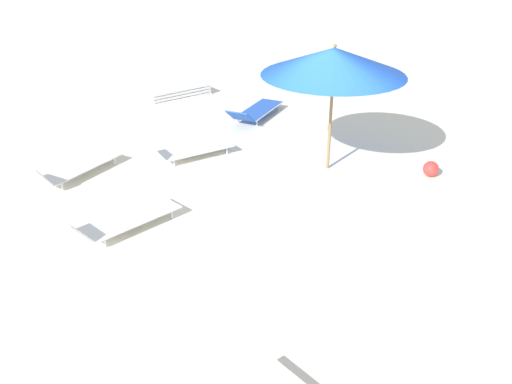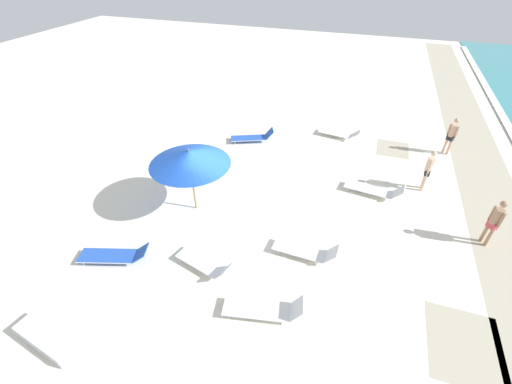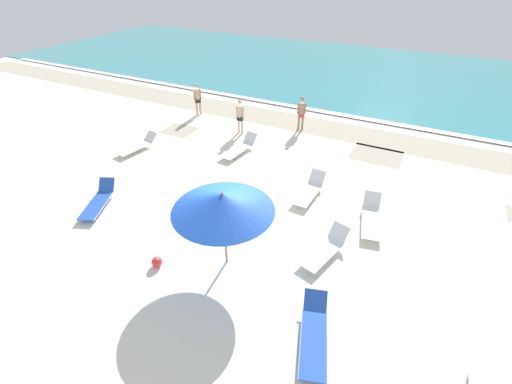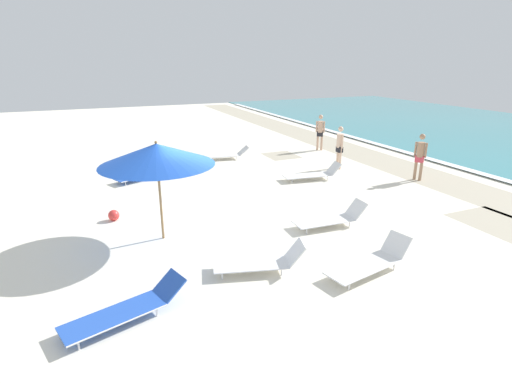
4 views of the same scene
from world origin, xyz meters
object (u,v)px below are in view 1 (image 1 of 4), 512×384
sun_lounger_near_water_left (119,220)px  sun_lounger_mid_beach_pair_b (255,111)px  sun_lounger_beside_umbrella (186,149)px  beach_umbrella (334,62)px  beach_ball (431,169)px  lounger_stack (178,92)px  sun_lounger_near_water_right (71,168)px

sun_lounger_near_water_left → sun_lounger_mid_beach_pair_b: bearing=-66.8°
sun_lounger_beside_umbrella → sun_lounger_mid_beach_pair_b: sun_lounger_beside_umbrella is taller
beach_umbrella → sun_lounger_near_water_left: (1.03, 4.40, -1.98)m
sun_lounger_mid_beach_pair_b → beach_umbrella: bearing=141.3°
beach_umbrella → beach_ball: size_ratio=8.97×
beach_umbrella → beach_ball: beach_umbrella is taller
beach_umbrella → lounger_stack: (5.96, -1.11, -2.03)m
beach_umbrella → sun_lounger_near_water_right: (3.47, 3.79, -1.98)m
lounger_stack → sun_lounger_mid_beach_pair_b: size_ratio=0.86×
beach_umbrella → sun_lounger_near_water_left: 4.93m
beach_ball → lounger_stack: bearing=-0.4°
beach_umbrella → sun_lounger_near_water_right: bearing=47.6°
lounger_stack → beach_ball: bearing=-170.2°
lounger_stack → sun_lounger_beside_umbrella: (-3.44, 2.73, 0.06)m
lounger_stack → sun_lounger_near_water_right: size_ratio=0.88×
beach_ball → sun_lounger_beside_umbrella: bearing=32.2°
beach_umbrella → beach_ball: 2.89m
beach_umbrella → sun_lounger_near_water_left: beach_umbrella is taller
sun_lounger_beside_umbrella → sun_lounger_near_water_right: sun_lounger_near_water_right is taller
lounger_stack → sun_lounger_beside_umbrella: 4.39m
sun_lounger_near_water_right → sun_lounger_mid_beach_pair_b: bearing=-105.1°
sun_lounger_near_water_left → lounger_stack: bearing=-45.5°
lounger_stack → beach_umbrella: bearing=179.6°
sun_lounger_near_water_left → beach_ball: sun_lounger_near_water_left is taller
lounger_stack → sun_lounger_mid_beach_pair_b: sun_lounger_mid_beach_pair_b is taller
sun_lounger_near_water_left → sun_lounger_near_water_right: (2.44, -0.61, -0.00)m
lounger_stack → sun_lounger_near_water_left: sun_lounger_near_water_left is taller
sun_lounger_beside_umbrella → beach_ball: 5.03m
sun_lounger_beside_umbrella → sun_lounger_near_water_left: bearing=133.7°
beach_ball → sun_lounger_near_water_left: bearing=63.1°
sun_lounger_mid_beach_pair_b → sun_lounger_near_water_right: bearing=69.1°
beach_umbrella → sun_lounger_beside_umbrella: 3.59m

